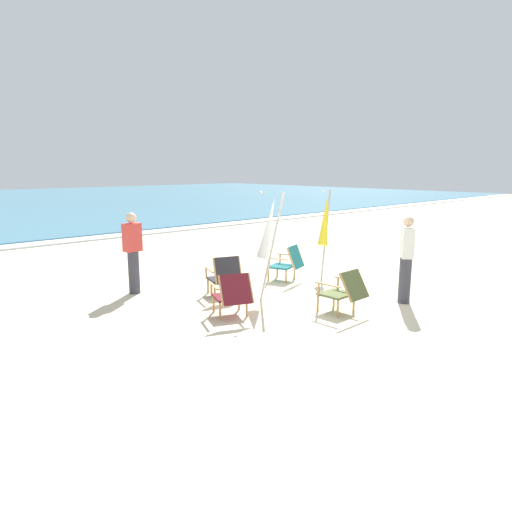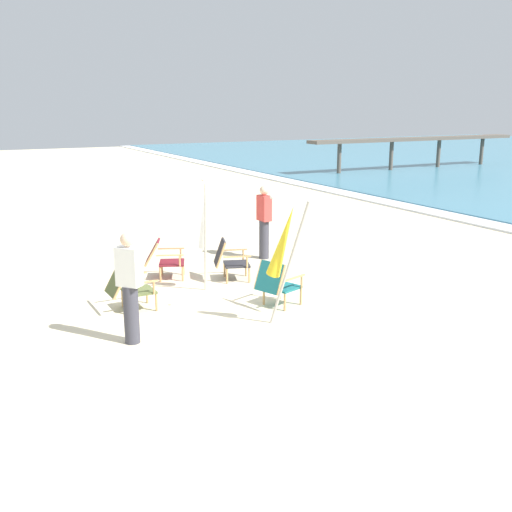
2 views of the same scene
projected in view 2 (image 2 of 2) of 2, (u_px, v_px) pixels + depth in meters
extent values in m
plane|color=beige|center=(185.00, 304.00, 10.34)|extent=(80.00, 80.00, 0.00)
cube|color=#515B33|center=(139.00, 291.00, 10.01)|extent=(0.53, 0.49, 0.04)
cube|color=#515B33|center=(116.00, 281.00, 9.78)|extent=(0.50, 0.30, 0.47)
cylinder|color=tan|center=(147.00, 294.00, 10.35)|extent=(0.04, 0.04, 0.32)
cylinder|color=tan|center=(156.00, 302.00, 9.95)|extent=(0.04, 0.04, 0.32)
cylinder|color=tan|center=(123.00, 298.00, 10.14)|extent=(0.04, 0.04, 0.32)
cylinder|color=tan|center=(131.00, 306.00, 9.75)|extent=(0.04, 0.04, 0.32)
cube|color=tan|center=(132.00, 274.00, 10.18)|extent=(0.05, 0.53, 0.02)
cylinder|color=tan|center=(143.00, 279.00, 10.30)|extent=(0.04, 0.04, 0.22)
cube|color=tan|center=(143.00, 283.00, 9.71)|extent=(0.05, 0.53, 0.02)
cylinder|color=tan|center=(154.00, 287.00, 9.82)|extent=(0.04, 0.04, 0.22)
cylinder|color=tan|center=(112.00, 277.00, 9.99)|extent=(0.05, 0.29, 0.47)
cylinder|color=tan|center=(121.00, 285.00, 9.56)|extent=(0.05, 0.29, 0.47)
cube|color=#28282D|center=(237.00, 264.00, 11.68)|extent=(0.65, 0.62, 0.04)
cube|color=#28282D|center=(220.00, 252.00, 11.58)|extent=(0.53, 0.36, 0.50)
cylinder|color=tan|center=(246.00, 268.00, 11.98)|extent=(0.04, 0.04, 0.32)
cylinder|color=tan|center=(249.00, 275.00, 11.53)|extent=(0.04, 0.04, 0.32)
cylinder|color=tan|center=(225.00, 269.00, 11.92)|extent=(0.04, 0.04, 0.32)
cylinder|color=tan|center=(227.00, 276.00, 11.47)|extent=(0.04, 0.04, 0.32)
cube|color=tan|center=(234.00, 250.00, 11.90)|extent=(0.21, 0.51, 0.02)
cylinder|color=tan|center=(243.00, 255.00, 11.95)|extent=(0.04, 0.04, 0.22)
cube|color=tan|center=(237.00, 257.00, 11.36)|extent=(0.21, 0.51, 0.02)
cylinder|color=tan|center=(247.00, 262.00, 11.41)|extent=(0.04, 0.04, 0.22)
cylinder|color=tan|center=(219.00, 249.00, 11.82)|extent=(0.11, 0.21, 0.50)
cylinder|color=tan|center=(221.00, 256.00, 11.33)|extent=(0.11, 0.21, 0.50)
cube|color=#196066|center=(282.00, 287.00, 10.23)|extent=(0.65, 0.63, 0.04)
cube|color=#196066|center=(270.00, 277.00, 9.93)|extent=(0.54, 0.38, 0.50)
cylinder|color=tan|center=(280.00, 290.00, 10.57)|extent=(0.04, 0.04, 0.32)
cylinder|color=tan|center=(301.00, 296.00, 10.27)|extent=(0.04, 0.04, 0.32)
cylinder|color=tan|center=(264.00, 296.00, 10.26)|extent=(0.04, 0.04, 0.32)
cylinder|color=tan|center=(285.00, 302.00, 9.96)|extent=(0.04, 0.04, 0.32)
cube|color=tan|center=(269.00, 272.00, 10.34)|extent=(0.21, 0.51, 0.02)
cylinder|color=tan|center=(276.00, 276.00, 10.50)|extent=(0.04, 0.04, 0.22)
cube|color=tan|center=(295.00, 278.00, 9.97)|extent=(0.21, 0.51, 0.02)
cylinder|color=tan|center=(302.00, 282.00, 10.14)|extent=(0.04, 0.04, 0.22)
cylinder|color=tan|center=(258.00, 274.00, 10.09)|extent=(0.12, 0.23, 0.50)
cylinder|color=tan|center=(281.00, 280.00, 9.76)|extent=(0.12, 0.23, 0.50)
cube|color=maroon|center=(172.00, 263.00, 11.79)|extent=(0.67, 0.64, 0.04)
cube|color=maroon|center=(152.00, 252.00, 11.70)|extent=(0.57, 0.46, 0.47)
cylinder|color=tan|center=(183.00, 267.00, 12.07)|extent=(0.04, 0.04, 0.32)
cylinder|color=tan|center=(183.00, 273.00, 11.62)|extent=(0.04, 0.04, 0.32)
cylinder|color=tan|center=(162.00, 268.00, 12.04)|extent=(0.04, 0.04, 0.32)
cylinder|color=tan|center=(160.00, 274.00, 11.58)|extent=(0.04, 0.04, 0.32)
cube|color=tan|center=(171.00, 248.00, 12.00)|extent=(0.24, 0.50, 0.02)
cylinder|color=tan|center=(181.00, 254.00, 12.05)|extent=(0.04, 0.04, 0.22)
cube|color=tan|center=(170.00, 255.00, 11.46)|extent=(0.24, 0.50, 0.02)
cylinder|color=tan|center=(180.00, 261.00, 11.51)|extent=(0.04, 0.04, 0.22)
cylinder|color=tan|center=(153.00, 249.00, 11.95)|extent=(0.15, 0.29, 0.47)
cylinder|color=tan|center=(151.00, 255.00, 11.46)|extent=(0.15, 0.29, 0.47)
cylinder|color=#B7B2A8|center=(289.00, 265.00, 9.02)|extent=(0.64, 0.34, 2.01)
cone|color=yellow|center=(283.00, 241.00, 9.00)|extent=(0.61, 0.45, 1.17)
sphere|color=#B7B2A8|center=(272.00, 197.00, 8.97)|extent=(0.06, 0.06, 0.06)
cylinder|color=#B7B2A8|center=(205.00, 239.00, 10.67)|extent=(0.50, 0.20, 2.06)
cone|color=white|center=(205.00, 218.00, 10.66)|extent=(0.52, 0.36, 1.17)
sphere|color=#B7B2A8|center=(203.00, 180.00, 10.64)|extent=(0.06, 0.06, 0.06)
cylinder|color=#383842|center=(264.00, 240.00, 13.30)|extent=(0.22, 0.22, 0.86)
cube|color=#D13D38|center=(264.00, 208.00, 13.13)|extent=(0.35, 0.22, 0.56)
sphere|color=beige|center=(264.00, 190.00, 13.03)|extent=(0.20, 0.20, 0.20)
cylinder|color=#383842|center=(131.00, 314.00, 8.56)|extent=(0.22, 0.22, 0.86)
cube|color=white|center=(129.00, 267.00, 8.38)|extent=(0.39, 0.37, 0.56)
sphere|color=beige|center=(127.00, 239.00, 8.29)|extent=(0.20, 0.20, 0.20)
cube|color=brown|center=(416.00, 139.00, 30.92)|extent=(0.90, 12.87, 0.16)
cylinder|color=brown|center=(339.00, 158.00, 28.95)|extent=(0.20, 0.20, 1.62)
cylinder|color=brown|center=(391.00, 156.00, 30.40)|extent=(0.20, 0.20, 1.62)
cylinder|color=brown|center=(438.00, 154.00, 31.85)|extent=(0.20, 0.20, 1.62)
cylinder|color=brown|center=(482.00, 151.00, 33.30)|extent=(0.20, 0.20, 1.62)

